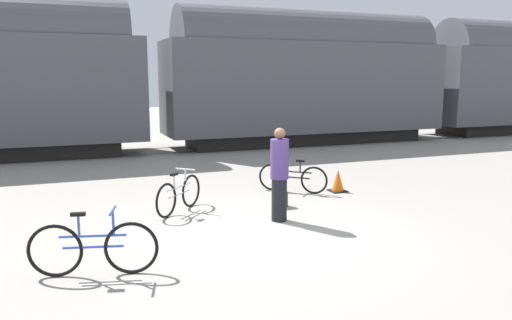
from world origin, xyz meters
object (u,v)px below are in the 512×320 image
at_px(freight_train, 153,74).
at_px(bicycle_blue, 94,248).
at_px(bicycle_black, 293,178).
at_px(person_in_purple, 279,175).
at_px(backpack, 280,199).
at_px(traffic_cone, 338,181).
at_px(bicycle_silver, 179,194).

distance_m(freight_train, bicycle_blue, 12.51).
xyz_separation_m(bicycle_black, bicycle_blue, (-4.87, -3.72, 0.05)).
bearing_deg(person_in_purple, backpack, 0.42).
height_order(person_in_purple, traffic_cone, person_in_purple).
height_order(bicycle_black, traffic_cone, bicycle_black).
distance_m(bicycle_blue, traffic_cone, 6.84).
bearing_deg(traffic_cone, backpack, -156.85).
distance_m(bicycle_black, backpack, 1.45).
distance_m(bicycle_silver, bicycle_blue, 3.46).
bearing_deg(bicycle_black, traffic_cone, -17.81).
height_order(bicycle_blue, person_in_purple, person_in_purple).
xyz_separation_m(bicycle_black, bicycle_silver, (-3.00, -0.81, 0.02)).
bearing_deg(backpack, bicycle_blue, -147.61).
xyz_separation_m(freight_train, traffic_cone, (2.97, -8.51, -2.67)).
height_order(freight_train, bicycle_black, freight_train).
bearing_deg(bicycle_black, person_in_purple, -121.35).
bearing_deg(backpack, bicycle_silver, 170.71).
bearing_deg(bicycle_silver, freight_train, 83.02).
distance_m(person_in_purple, backpack, 1.32).
xyz_separation_m(bicycle_silver, backpack, (2.15, -0.35, -0.21)).
relative_size(bicycle_blue, backpack, 5.21).
bearing_deg(bicycle_blue, bicycle_black, 37.36).
distance_m(freight_train, bicycle_silver, 9.40).
bearing_deg(traffic_cone, person_in_purple, -142.87).
xyz_separation_m(freight_train, bicycle_black, (1.90, -8.16, -2.57)).
relative_size(bicycle_silver, backpack, 3.59).
height_order(bicycle_black, bicycle_blue, bicycle_blue).
relative_size(freight_train, bicycle_silver, 41.41).
height_order(freight_train, person_in_purple, freight_train).
relative_size(freight_train, bicycle_black, 38.03).
xyz_separation_m(bicycle_silver, bicycle_blue, (-1.87, -2.91, 0.03)).
bearing_deg(traffic_cone, bicycle_silver, -173.43).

